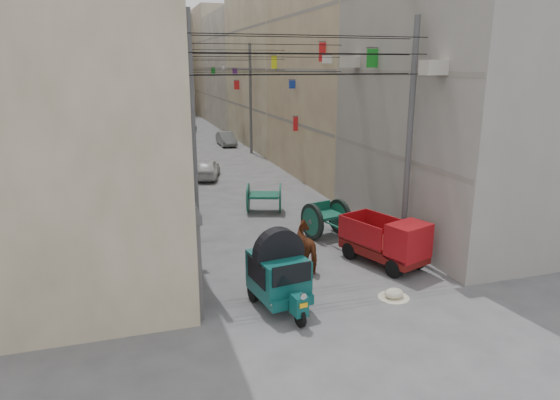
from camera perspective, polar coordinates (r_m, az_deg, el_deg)
name	(u,v)px	position (r m, az deg, el deg)	size (l,w,h in m)	color
ground	(399,364)	(12.06, 13.44, -17.75)	(140.00, 140.00, 0.00)	#4D4D4F
building_row_left	(86,65)	(42.79, -21.30, 14.14)	(8.00, 62.00, 14.00)	beige
building_row_right	(282,65)	(44.78, 0.27, 15.14)	(8.00, 62.00, 14.00)	gray
end_cap_building	(161,65)	(74.79, -13.49, 14.77)	(22.00, 10.00, 13.00)	tan
shutters_left	(173,199)	(19.67, -12.17, 0.15)	(0.18, 14.40, 2.88)	#45454A
signboards	(218,117)	(30.88, -7.08, 9.39)	(8.22, 40.52, 5.67)	#702894
ac_units	(392,36)	(18.66, 12.63, 17.77)	(0.70, 6.55, 3.35)	#B5AFA2
utility_poles	(234,115)	(26.28, -5.24, 9.70)	(7.40, 22.20, 8.00)	#4F4E51
overhead_cables	(245,58)	(23.63, -4.02, 15.84)	(7.40, 22.52, 1.12)	black
auto_rickshaw	(279,272)	(13.73, -0.13, -8.24)	(1.64, 2.52, 1.72)	black
tonga_cart	(326,218)	(19.43, 5.29, -2.10)	(1.81, 3.27, 1.39)	black
mini_truck	(391,244)	(16.80, 12.60, -4.96)	(2.23, 3.23, 1.66)	black
second_cart	(264,197)	(22.55, -1.83, 0.38)	(1.88, 1.77, 1.35)	#12503D
feed_sack	(394,293)	(14.92, 12.88, -10.36)	(0.56, 0.45, 0.28)	beige
horse	(309,247)	(16.45, 3.32, -5.34)	(0.77, 1.70, 1.44)	brown
distant_car_white	(207,168)	(29.79, -8.37, 3.59)	(1.38, 3.42, 1.17)	silver
distant_car_grey	(226,139)	(41.96, -6.16, 6.96)	(1.17, 3.36, 1.11)	slate
distant_car_green	(185,128)	(49.89, -10.79, 8.14)	(1.70, 4.19, 1.21)	#1F5C3D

